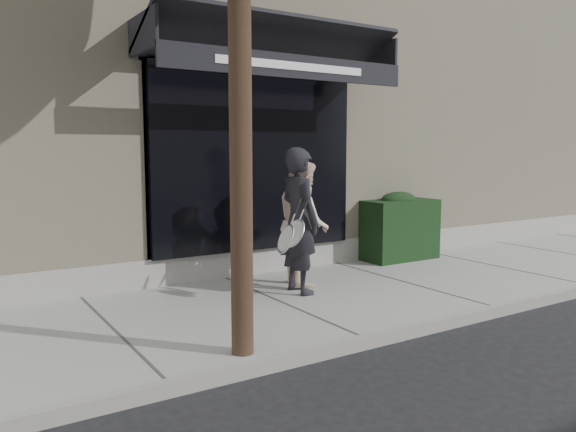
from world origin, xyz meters
TOP-DOWN VIEW (x-y plane):
  - ground at (0.00, 0.00)m, footprint 80.00×80.00m
  - sidewalk at (0.00, 0.00)m, footprint 20.00×3.00m
  - curb at (0.00, -1.55)m, footprint 20.00×0.10m
  - building_facade at (-0.01, 4.96)m, footprint 14.30×8.04m
  - hedge at (1.10, 1.25)m, footprint 1.30×0.70m
  - pedestrian_front at (-1.56, 0.26)m, footprint 0.73×0.81m
  - pedestrian_back at (-1.25, 0.62)m, footprint 0.90×1.00m

SIDE VIEW (x-z plane):
  - ground at x=0.00m, z-range 0.00..0.00m
  - sidewalk at x=0.00m, z-range 0.00..0.12m
  - curb at x=0.00m, z-range 0.00..0.14m
  - hedge at x=1.10m, z-range 0.09..1.23m
  - pedestrian_back at x=-1.25m, z-range 0.12..1.82m
  - pedestrian_front at x=-1.56m, z-range 0.12..1.98m
  - building_facade at x=-0.01m, z-range -0.08..5.56m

